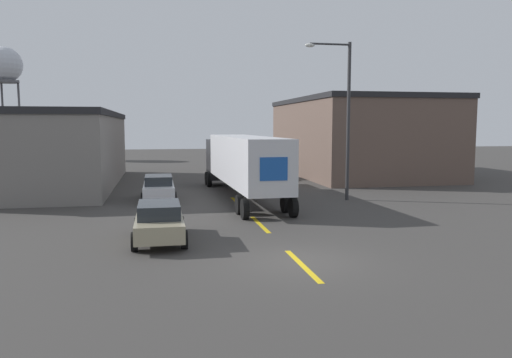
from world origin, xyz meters
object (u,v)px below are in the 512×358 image
water_tower (4,66)px  street_lamp (344,110)px  semi_truck (241,160)px  parked_car_right_far (266,169)px  parked_car_left_near (159,221)px  parked_car_left_far (159,187)px

water_tower → street_lamp: water_tower is taller
semi_truck → parked_car_right_far: (3.87, 10.73, -1.51)m
semi_truck → parked_car_left_near: semi_truck is taller
parked_car_right_far → street_lamp: bearing=-81.8°
semi_truck → parked_car_left_far: (-4.94, -0.37, -1.51)m
parked_car_left_far → parked_car_right_far: bearing=51.5°
parked_car_right_far → water_tower: 42.25m
parked_car_left_near → parked_car_right_far: same height
parked_car_right_far → water_tower: water_tower is taller
semi_truck → water_tower: 47.97m
parked_car_left_near → parked_car_right_far: 23.35m
parked_car_left_near → parked_car_right_far: (8.81, 21.62, 0.00)m
parked_car_left_far → semi_truck: bearing=4.3°
semi_truck → parked_car_left_far: semi_truck is taller
street_lamp → parked_car_left_near: bearing=-140.6°
semi_truck → water_tower: (-24.15, 40.31, 9.65)m
street_lamp → water_tower: bearing=125.1°
parked_car_right_far → parked_car_left_far: 14.16m
parked_car_left_near → street_lamp: (10.66, 8.75, 4.48)m
semi_truck → parked_car_left_far: bearing=-177.3°
parked_car_left_near → water_tower: size_ratio=0.31×
parked_car_left_near → parked_car_left_far: size_ratio=1.00×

